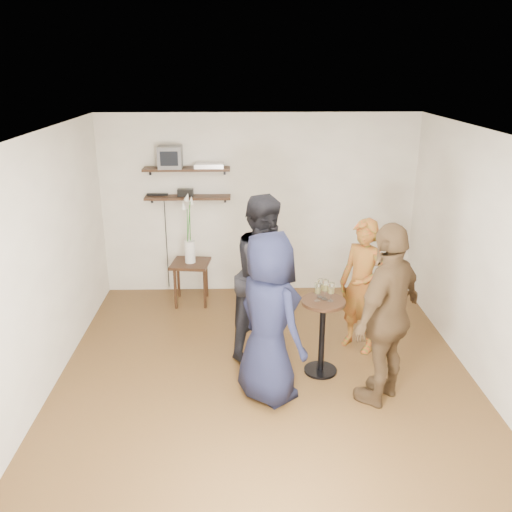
{
  "coord_description": "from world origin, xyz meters",
  "views": [
    {
      "loc": [
        -0.25,
        -5.08,
        3.22
      ],
      "look_at": [
        -0.1,
        0.4,
        1.27
      ],
      "focal_mm": 38.0,
      "sensor_mm": 36.0,
      "label": 1
    }
  ],
  "objects_px": {
    "crt_monitor": "(170,157)",
    "radio": "(185,193)",
    "person_navy": "(269,318)",
    "side_table": "(191,269)",
    "person_plaid": "(362,286)",
    "dvd_deck": "(209,165)",
    "drinks_table": "(322,326)",
    "person_brown": "(387,315)",
    "person_dark": "(266,277)"
  },
  "relations": [
    {
      "from": "dvd_deck",
      "to": "person_brown",
      "type": "height_order",
      "value": "dvd_deck"
    },
    {
      "from": "person_dark",
      "to": "radio",
      "type": "bearing_deg",
      "value": 68.78
    },
    {
      "from": "person_navy",
      "to": "crt_monitor",
      "type": "bearing_deg",
      "value": -12.08
    },
    {
      "from": "person_dark",
      "to": "person_brown",
      "type": "distance_m",
      "value": 1.49
    },
    {
      "from": "crt_monitor",
      "to": "dvd_deck",
      "type": "distance_m",
      "value": 0.54
    },
    {
      "from": "person_brown",
      "to": "dvd_deck",
      "type": "bearing_deg",
      "value": -103.04
    },
    {
      "from": "crt_monitor",
      "to": "person_plaid",
      "type": "height_order",
      "value": "crt_monitor"
    },
    {
      "from": "dvd_deck",
      "to": "side_table",
      "type": "height_order",
      "value": "dvd_deck"
    },
    {
      "from": "crt_monitor",
      "to": "dvd_deck",
      "type": "bearing_deg",
      "value": 0.0
    },
    {
      "from": "side_table",
      "to": "person_plaid",
      "type": "distance_m",
      "value": 2.53
    },
    {
      "from": "person_navy",
      "to": "person_brown",
      "type": "relative_size",
      "value": 0.95
    },
    {
      "from": "crt_monitor",
      "to": "person_brown",
      "type": "relative_size",
      "value": 0.17
    },
    {
      "from": "drinks_table",
      "to": "person_brown",
      "type": "relative_size",
      "value": 0.46
    },
    {
      "from": "side_table",
      "to": "person_plaid",
      "type": "xyz_separation_m",
      "value": [
        2.11,
        -1.37,
        0.29
      ]
    },
    {
      "from": "crt_monitor",
      "to": "person_navy",
      "type": "relative_size",
      "value": 0.18
    },
    {
      "from": "radio",
      "to": "person_brown",
      "type": "height_order",
      "value": "person_brown"
    },
    {
      "from": "dvd_deck",
      "to": "radio",
      "type": "bearing_deg",
      "value": 180.0
    },
    {
      "from": "side_table",
      "to": "dvd_deck",
      "type": "bearing_deg",
      "value": 51.35
    },
    {
      "from": "crt_monitor",
      "to": "drinks_table",
      "type": "xyz_separation_m",
      "value": [
        1.83,
        -2.25,
        -1.46
      ]
    },
    {
      "from": "person_dark",
      "to": "person_brown",
      "type": "relative_size",
      "value": 1.02
    },
    {
      "from": "radio",
      "to": "person_brown",
      "type": "bearing_deg",
      "value": -51.61
    },
    {
      "from": "radio",
      "to": "side_table",
      "type": "xyz_separation_m",
      "value": [
        0.06,
        -0.35,
        -1.01
      ]
    },
    {
      "from": "person_plaid",
      "to": "person_brown",
      "type": "distance_m",
      "value": 1.05
    },
    {
      "from": "person_plaid",
      "to": "person_navy",
      "type": "bearing_deg",
      "value": -94.21
    },
    {
      "from": "radio",
      "to": "person_dark",
      "type": "height_order",
      "value": "person_dark"
    },
    {
      "from": "crt_monitor",
      "to": "drinks_table",
      "type": "distance_m",
      "value": 3.25
    },
    {
      "from": "drinks_table",
      "to": "person_navy",
      "type": "distance_m",
      "value": 0.81
    },
    {
      "from": "crt_monitor",
      "to": "radio",
      "type": "distance_m",
      "value": 0.53
    },
    {
      "from": "drinks_table",
      "to": "person_plaid",
      "type": "bearing_deg",
      "value": 45.01
    },
    {
      "from": "drinks_table",
      "to": "person_dark",
      "type": "relative_size",
      "value": 0.45
    },
    {
      "from": "person_plaid",
      "to": "person_navy",
      "type": "xyz_separation_m",
      "value": [
        -1.13,
        -0.97,
        0.08
      ]
    },
    {
      "from": "radio",
      "to": "dvd_deck",
      "type": "bearing_deg",
      "value": 0.0
    },
    {
      "from": "side_table",
      "to": "person_navy",
      "type": "distance_m",
      "value": 2.57
    },
    {
      "from": "dvd_deck",
      "to": "person_plaid",
      "type": "bearing_deg",
      "value": -43.3
    },
    {
      "from": "person_dark",
      "to": "drinks_table",
      "type": "bearing_deg",
      "value": -90.0
    },
    {
      "from": "dvd_deck",
      "to": "person_navy",
      "type": "xyz_separation_m",
      "value": [
        0.7,
        -2.69,
        -1.02
      ]
    },
    {
      "from": "dvd_deck",
      "to": "person_plaid",
      "type": "distance_m",
      "value": 2.74
    },
    {
      "from": "crt_monitor",
      "to": "person_navy",
      "type": "bearing_deg",
      "value": -65.5
    },
    {
      "from": "radio",
      "to": "crt_monitor",
      "type": "bearing_deg",
      "value": 180.0
    },
    {
      "from": "dvd_deck",
      "to": "person_dark",
      "type": "xyz_separation_m",
      "value": [
        0.71,
        -1.79,
        -0.95
      ]
    },
    {
      "from": "radio",
      "to": "person_dark",
      "type": "relative_size",
      "value": 0.12
    },
    {
      "from": "radio",
      "to": "person_navy",
      "type": "relative_size",
      "value": 0.13
    },
    {
      "from": "side_table",
      "to": "person_brown",
      "type": "distance_m",
      "value": 3.24
    },
    {
      "from": "drinks_table",
      "to": "person_plaid",
      "type": "xyz_separation_m",
      "value": [
        0.53,
        0.53,
        0.24
      ]
    },
    {
      "from": "drinks_table",
      "to": "person_navy",
      "type": "bearing_deg",
      "value": -143.41
    },
    {
      "from": "dvd_deck",
      "to": "side_table",
      "type": "bearing_deg",
      "value": -128.65
    },
    {
      "from": "crt_monitor",
      "to": "person_brown",
      "type": "distance_m",
      "value": 3.8
    },
    {
      "from": "dvd_deck",
      "to": "person_navy",
      "type": "height_order",
      "value": "dvd_deck"
    },
    {
      "from": "crt_monitor",
      "to": "radio",
      "type": "bearing_deg",
      "value": 0.0
    },
    {
      "from": "person_navy",
      "to": "side_table",
      "type": "bearing_deg",
      "value": -13.87
    }
  ]
}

